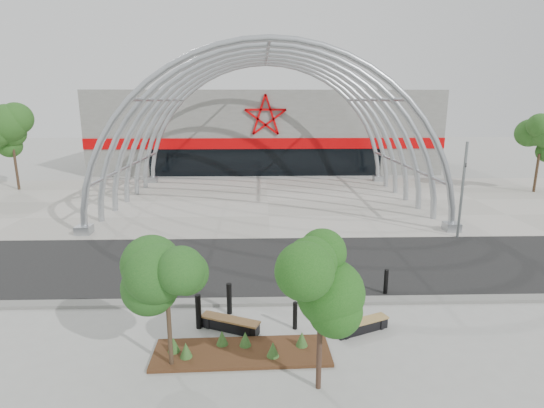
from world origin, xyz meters
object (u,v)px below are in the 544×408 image
object	(u,v)px
street_tree_1	(321,283)
bench_0	(230,324)
bench_1	(362,326)
street_tree_0	(166,274)
bollard_2	(295,316)
signal_pole	(462,189)

from	to	relation	value
street_tree_1	bench_0	distance (m)	4.54
street_tree_1	bench_1	size ratio (longest dim) A/B	2.16
street_tree_0	street_tree_1	world-z (taller)	street_tree_1
bench_1	bollard_2	bearing A→B (deg)	173.61
street_tree_0	bench_0	xyz separation A→B (m)	(1.46, 1.84, -2.50)
street_tree_1	bollard_2	bearing A→B (deg)	97.18
street_tree_0	bollard_2	world-z (taller)	street_tree_0
bench_0	bollard_2	size ratio (longest dim) A/B	2.13
signal_pole	bollard_2	xyz separation A→B (m)	(-9.29, -8.96, -2.17)
street_tree_0	bench_0	world-z (taller)	street_tree_0
bench_0	bench_1	world-z (taller)	bench_0
bench_1	bollard_2	world-z (taller)	bollard_2
signal_pole	bollard_2	distance (m)	13.09
bench_0	signal_pole	bearing A→B (deg)	38.44
bench_1	bollard_2	size ratio (longest dim) A/B	2.02
bench_0	street_tree_0	bearing A→B (deg)	-128.41
bollard_2	bench_0	bearing A→B (deg)	-179.01
bench_0	bench_1	distance (m)	4.10
street_tree_1	bench_1	world-z (taller)	street_tree_1
signal_pole	street_tree_1	world-z (taller)	signal_pole
bench_0	bench_1	bearing A→B (deg)	-2.73
bench_0	bench_1	size ratio (longest dim) A/B	1.06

